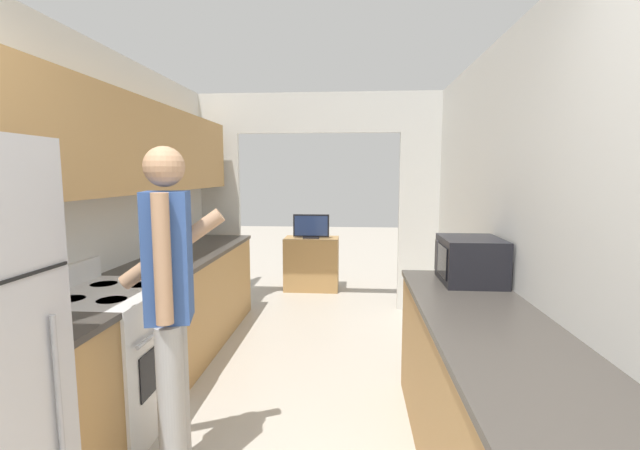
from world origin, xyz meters
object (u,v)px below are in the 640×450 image
Objects in this scene: range_oven at (111,360)px; person at (170,306)px; television at (311,227)px; tv_cabinet at (312,264)px; knife at (154,273)px; microwave at (470,260)px.

person is (0.57, -0.41, 0.48)m from range_oven.
range_oven is 3.43m from television.
tv_cabinet is 2.53× the size of knife.
knife is (-2.17, 0.06, -0.14)m from microwave.
knife is (-0.84, -2.87, 0.53)m from tv_cabinet.
knife is (-0.84, -2.82, 0.01)m from television.
television reaches higher than knife.
microwave is at bearing 9.94° from range_oven.
microwave is 0.60× the size of tv_cabinet.
television is 1.68× the size of knife.
tv_cabinet is (-1.33, 2.93, -0.67)m from microwave.
tv_cabinet is at bearing 90.00° from television.
microwave reaches higher than knife.
tv_cabinet is (0.92, 3.32, -0.09)m from range_oven.
range_oven is at bearing -170.06° from microwave.
microwave is at bearing -35.66° from knife.
microwave is (1.67, 0.80, 0.10)m from person.
tv_cabinet is (0.35, 3.73, -0.57)m from person.
person reaches higher than tv_cabinet.
tv_cabinet is 1.51× the size of television.
tv_cabinet is at bearing -19.71° from person.
person is at bearing -35.26° from range_oven.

